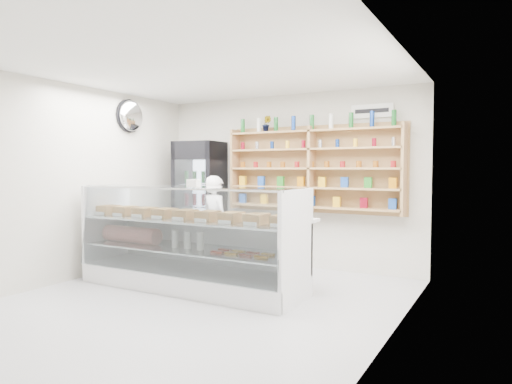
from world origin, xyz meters
The scene contains 8 objects.
room centered at (0.00, 0.00, 1.40)m, with size 5.00×5.00×5.00m.
display_counter centered at (-0.48, 0.54, 0.37)m, with size 3.14×0.94×1.37m.
shop_worker centered at (-0.77, 1.54, 0.74)m, with size 0.54×0.36×1.49m, color silver.
drinks_cooler centered at (-1.49, 2.13, 1.03)m, with size 0.82×0.80×2.06m.
wall_shelving centered at (0.50, 2.34, 1.59)m, with size 2.84×0.28×1.33m.
potted_plant centered at (-0.29, 2.34, 2.33)m, with size 0.14×0.12×0.26m, color #1E6626.
security_mirror centered at (-2.17, 1.20, 2.45)m, with size 0.15×0.50×0.50m, color silver.
wall_sign centered at (1.40, 2.47, 2.45)m, with size 0.62×0.03×0.20m, color white.
Camera 1 is at (3.22, -4.29, 1.60)m, focal length 32.00 mm.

